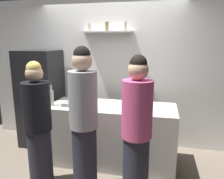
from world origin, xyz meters
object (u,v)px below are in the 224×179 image
Objects in this scene: refrigerator at (41,98)px; person_pink_top at (137,133)px; wine_bottle_amber_glass at (141,99)px; person_blonde at (38,127)px; person_grey_hoodie at (84,122)px; wine_bottle_pale_glass at (52,97)px; water_bottle_plastic at (78,94)px; utensil_holder at (140,99)px; baking_pan at (75,104)px; wine_bottle_green_glass at (128,97)px; wine_bottle_dark_glass at (133,99)px.

refrigerator is 0.99× the size of person_pink_top.
wine_bottle_amber_glass is (1.83, -0.31, 0.18)m from refrigerator.
person_blonde is 0.90× the size of person_grey_hoodie.
refrigerator is 0.94× the size of person_grey_hoodie.
water_bottle_plastic is (0.28, 0.36, -0.02)m from wine_bottle_pale_glass.
person_grey_hoodie is at bearing -118.70° from utensil_holder.
utensil_holder is (0.93, 0.39, 0.03)m from baking_pan.
baking_pan is 0.81m from wine_bottle_green_glass.
person_grey_hoodie is at bearing -35.21° from person_blonde.
wine_bottle_dark_glass is at bearing 88.85° from person_grey_hoodie.
refrigerator is at bearing 167.45° from person_grey_hoodie.
person_grey_hoodie is at bearing -59.80° from baking_pan.
water_bottle_plastic is at bearing 52.05° from wine_bottle_pale_glass.
person_grey_hoodie is (-0.40, -0.88, -0.11)m from wine_bottle_green_glass.
baking_pan is at bearing 33.47° from person_blonde.
refrigerator reaches higher than utensil_holder.
refrigerator is 1.79m from utensil_holder.
utensil_holder is 0.24m from wine_bottle_amber_glass.
wine_bottle_green_glass is 0.16× the size of person_grey_hoodie.
wine_bottle_pale_glass reaches higher than wine_bottle_green_glass.
baking_pan is 0.37m from wine_bottle_pale_glass.
baking_pan is 0.74m from person_grey_hoodie.
refrigerator is 5.02× the size of baking_pan.
wine_bottle_amber_glass is at bearing 9.85° from wine_bottle_pale_glass.
utensil_holder is 0.24m from wine_bottle_dark_glass.
baking_pan is 0.21× the size of person_blonde.
person_grey_hoodie reaches higher than wine_bottle_dark_glass.
water_bottle_plastic is (-0.83, 0.05, -0.00)m from wine_bottle_green_glass.
water_bottle_plastic is at bearing -13.21° from refrigerator.
water_bottle_plastic is at bearing 144.92° from person_grey_hoodie.
person_pink_top reaches higher than wine_bottle_green_glass.
wine_bottle_dark_glass is 0.90× the size of wine_bottle_amber_glass.
utensil_holder is 0.67× the size of wine_bottle_amber_glass.
refrigerator is at bearing 170.27° from wine_bottle_amber_glass.
wine_bottle_pale_glass is (0.51, -0.54, 0.18)m from refrigerator.
person_blonde is (0.62, -1.12, -0.05)m from refrigerator.
wine_bottle_pale_glass is 1.50m from person_pink_top.
utensil_holder is 0.13× the size of person_pink_top.
baking_pan is at bearing 149.93° from person_grey_hoodie.
refrigerator is 0.98m from baking_pan.
utensil_holder is (1.79, -0.08, 0.11)m from refrigerator.
baking_pan is 0.31m from water_bottle_plastic.
water_bottle_plastic is at bearing 176.85° from wine_bottle_green_glass.
wine_bottle_green_glass is 0.97m from person_grey_hoodie.
wine_bottle_pale_glass is at bearing -46.99° from refrigerator.
water_bottle_plastic is at bearing 0.21° from person_pink_top.
person_pink_top is (0.64, -0.05, -0.05)m from person_grey_hoodie.
baking_pan is 0.70m from person_blonde.
wine_bottle_pale_glass is 0.18× the size of person_grey_hoodie.
person_pink_top reaches higher than refrigerator.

